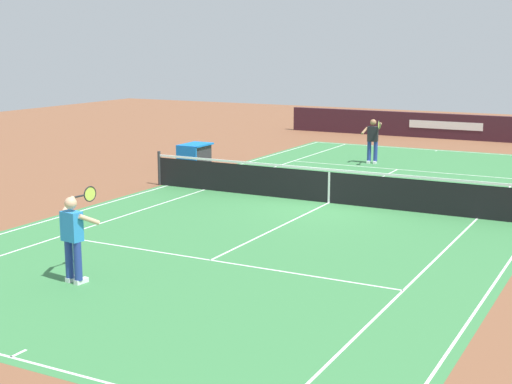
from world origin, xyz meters
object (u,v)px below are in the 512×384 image
at_px(tennis_net, 329,186).
at_px(tennis_player_near, 73,235).
at_px(equipment_cart_tarped, 195,155).
at_px(tennis_player_far, 373,139).
at_px(tennis_ball, 475,188).

xyz_separation_m(tennis_net, tennis_player_near, (8.83, -1.49, 0.44)).
xyz_separation_m(tennis_net, equipment_cart_tarped, (-3.44, -6.66, -0.05)).
relative_size(tennis_net, equipment_cart_tarped, 9.36).
bearing_deg(tennis_player_far, equipment_cart_tarped, -54.19).
height_order(tennis_player_far, equipment_cart_tarped, tennis_player_far).
xyz_separation_m(tennis_ball, equipment_cart_tarped, (0.50, -9.88, 0.40)).
bearing_deg(tennis_ball, equipment_cart_tarped, -87.13).
relative_size(tennis_player_near, equipment_cart_tarped, 1.36).
relative_size(tennis_player_far, tennis_ball, 25.71).
bearing_deg(equipment_cart_tarped, tennis_player_near, 22.85).
distance_m(tennis_net, equipment_cart_tarped, 7.50).
bearing_deg(tennis_player_near, tennis_ball, 159.73).
xyz_separation_m(tennis_player_near, tennis_ball, (-12.76, 4.71, -0.90)).
xyz_separation_m(tennis_player_far, equipment_cart_tarped, (3.89, -5.39, -0.49)).
xyz_separation_m(tennis_player_near, tennis_player_far, (-16.16, 0.22, 0.00)).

